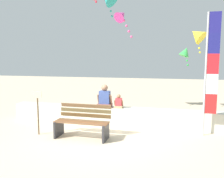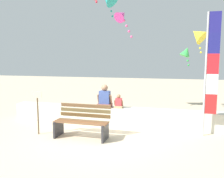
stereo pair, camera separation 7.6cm
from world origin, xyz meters
name	(u,v)px [view 2 (the right image)]	position (x,y,z in m)	size (l,w,h in m)	color
ground_plane	(102,135)	(0.00, 0.00, 0.00)	(40.00, 40.00, 0.00)	beige
seawall_ledge	(112,116)	(0.00, 1.16, 0.29)	(6.86, 0.45, 0.57)	beige
park_bench	(82,123)	(-0.47, -0.26, 0.41)	(1.49, 0.64, 0.88)	brown
person_adult	(105,98)	(-0.24, 1.12, 0.86)	(0.49, 0.36, 0.74)	brown
person_child	(119,103)	(0.23, 1.12, 0.74)	(0.29, 0.21, 0.44)	tan
flag_banner	(210,69)	(2.84, 0.70, 1.88)	(0.35, 0.05, 3.37)	#B7B7BC
kite_green	(186,52)	(2.39, 4.20, 2.42)	(0.64, 0.61, 0.82)	green
kite_magenta	(122,16)	(0.21, 1.66, 3.54)	(0.68, 0.63, 1.02)	#DB3D9E
kite_yellow	(198,35)	(2.84, 4.36, 3.13)	(0.96, 0.90, 1.15)	yellow
sign_post	(38,109)	(-1.78, -0.33, 0.73)	(0.24, 0.06, 1.24)	brown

